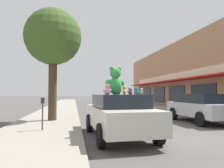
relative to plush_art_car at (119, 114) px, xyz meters
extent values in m
plane|color=#514F4C|center=(2.56, -0.66, -0.82)|extent=(260.00, 260.00, 0.00)
cube|color=gray|center=(-2.91, -0.66, -0.76)|extent=(3.28, 90.00, 0.13)
cube|color=red|center=(8.99, 12.49, 2.11)|extent=(1.37, 33.82, 0.12)
cube|color=beige|center=(9.63, 12.49, 2.66)|extent=(0.08, 32.21, 0.70)
cube|color=black|center=(9.64, 9.97, 0.58)|extent=(0.06, 3.82, 2.00)
cube|color=black|center=(9.64, 15.00, 0.58)|extent=(0.06, 3.82, 2.00)
cube|color=black|center=(9.64, 20.04, 0.58)|extent=(0.06, 3.82, 2.00)
cube|color=black|center=(9.64, 25.07, 0.58)|extent=(0.06, 3.82, 2.00)
cube|color=black|center=(9.64, 30.10, 0.58)|extent=(0.06, 3.82, 2.00)
cube|color=beige|center=(0.00, 0.00, -0.11)|extent=(2.01, 4.54, 0.72)
cube|color=black|center=(0.00, 0.00, 0.47)|extent=(1.69, 2.52, 0.44)
cylinder|color=black|center=(-0.94, 1.33, -0.47)|extent=(0.24, 0.72, 0.71)
cylinder|color=black|center=(0.81, 1.42, -0.47)|extent=(0.24, 0.72, 0.71)
cylinder|color=black|center=(-0.81, -1.42, -0.47)|extent=(0.24, 0.72, 0.71)
cylinder|color=black|center=(0.94, -1.33, -0.47)|extent=(0.24, 0.72, 0.71)
ellipsoid|color=green|center=(-0.12, 0.01, 1.01)|extent=(0.55, 0.50, 0.62)
sphere|color=green|center=(-0.12, 0.01, 1.47)|extent=(0.47, 0.47, 0.39)
sphere|color=green|center=(0.02, 0.04, 1.62)|extent=(0.20, 0.20, 0.17)
sphere|color=green|center=(-0.26, -0.02, 1.62)|extent=(0.20, 0.20, 0.17)
sphere|color=#5ADA6D|center=(-0.16, 0.17, 1.44)|extent=(0.18, 0.18, 0.15)
sphere|color=green|center=(0.12, 0.10, 1.12)|extent=(0.27, 0.27, 0.23)
sphere|color=green|center=(-0.37, -0.01, 1.12)|extent=(0.27, 0.27, 0.23)
ellipsoid|color=white|center=(-0.52, -0.52, 0.80)|extent=(0.20, 0.19, 0.22)
sphere|color=white|center=(-0.52, -0.52, 0.96)|extent=(0.17, 0.17, 0.14)
sphere|color=white|center=(-0.47, -0.50, 1.02)|extent=(0.07, 0.07, 0.06)
sphere|color=white|center=(-0.57, -0.53, 1.02)|extent=(0.07, 0.07, 0.06)
sphere|color=white|center=(-0.54, -0.46, 0.95)|extent=(0.07, 0.07, 0.05)
sphere|color=white|center=(-0.44, -0.48, 0.84)|extent=(0.10, 0.10, 0.08)
sphere|color=white|center=(-0.61, -0.53, 0.84)|extent=(0.10, 0.10, 0.08)
ellipsoid|color=pink|center=(-0.56, -1.08, 0.80)|extent=(0.20, 0.21, 0.21)
sphere|color=pink|center=(-0.56, -1.08, 0.95)|extent=(0.18, 0.18, 0.13)
sphere|color=pink|center=(-0.53, -1.12, 1.00)|extent=(0.08, 0.08, 0.05)
sphere|color=pink|center=(-0.59, -1.04, 1.00)|extent=(0.08, 0.08, 0.05)
sphere|color=#FFA3DA|center=(-0.52, -1.04, 0.94)|extent=(0.07, 0.07, 0.05)
sphere|color=pink|center=(-0.50, -1.14, 0.83)|extent=(0.11, 0.11, 0.08)
sphere|color=pink|center=(-0.60, -1.01, 0.83)|extent=(0.11, 0.11, 0.08)
ellipsoid|color=purple|center=(0.41, -0.19, 0.76)|extent=(0.13, 0.13, 0.13)
sphere|color=purple|center=(0.41, -0.19, 0.86)|extent=(0.12, 0.12, 0.08)
sphere|color=purple|center=(0.44, -0.17, 0.89)|extent=(0.05, 0.05, 0.04)
sphere|color=purple|center=(0.39, -0.21, 0.89)|extent=(0.05, 0.05, 0.04)
sphere|color=#BA67ED|center=(0.39, -0.16, 0.85)|extent=(0.04, 0.04, 0.03)
sphere|color=purple|center=(0.45, -0.15, 0.78)|extent=(0.07, 0.07, 0.05)
sphere|color=purple|center=(0.37, -0.22, 0.78)|extent=(0.07, 0.07, 0.05)
ellipsoid|color=olive|center=(0.52, 0.43, 0.78)|extent=(0.16, 0.15, 0.16)
sphere|color=olive|center=(0.52, 0.43, 0.90)|extent=(0.14, 0.14, 0.10)
sphere|color=olive|center=(0.55, 0.42, 0.94)|extent=(0.06, 0.06, 0.04)
sphere|color=olive|center=(0.48, 0.45, 0.94)|extent=(0.06, 0.06, 0.04)
sphere|color=tan|center=(0.54, 0.47, 0.89)|extent=(0.05, 0.05, 0.04)
sphere|color=olive|center=(0.58, 0.41, 0.81)|extent=(0.08, 0.08, 0.06)
sphere|color=olive|center=(0.46, 0.47, 0.81)|extent=(0.08, 0.08, 0.06)
ellipsoid|color=black|center=(0.11, 0.60, 0.80)|extent=(0.17, 0.15, 0.20)
sphere|color=black|center=(0.11, 0.60, 0.95)|extent=(0.14, 0.14, 0.13)
sphere|color=black|center=(0.16, 0.60, 1.00)|extent=(0.06, 0.06, 0.05)
sphere|color=black|center=(0.07, 0.60, 1.00)|extent=(0.06, 0.06, 0.05)
sphere|color=#3A3A3D|center=(0.11, 0.65, 0.94)|extent=(0.05, 0.05, 0.05)
sphere|color=black|center=(0.19, 0.62, 0.83)|extent=(0.08, 0.08, 0.07)
sphere|color=black|center=(0.03, 0.60, 0.83)|extent=(0.08, 0.08, 0.07)
ellipsoid|color=yellow|center=(0.30, 0.38, 0.80)|extent=(0.19, 0.20, 0.21)
sphere|color=yellow|center=(0.30, 0.38, 0.95)|extent=(0.17, 0.17, 0.13)
sphere|color=yellow|center=(0.32, 0.43, 1.00)|extent=(0.07, 0.07, 0.05)
sphere|color=yellow|center=(0.28, 0.34, 1.00)|extent=(0.07, 0.07, 0.05)
sphere|color=#FFFF4D|center=(0.25, 0.40, 0.94)|extent=(0.07, 0.07, 0.05)
sphere|color=yellow|center=(0.32, 0.46, 0.83)|extent=(0.10, 0.10, 0.08)
sphere|color=yellow|center=(0.26, 0.31, 0.83)|extent=(0.10, 0.10, 0.08)
ellipsoid|color=teal|center=(0.39, -1.02, 0.77)|extent=(0.14, 0.15, 0.15)
sphere|color=teal|center=(0.39, -1.02, 0.88)|extent=(0.13, 0.13, 0.09)
sphere|color=teal|center=(0.41, -1.05, 0.91)|extent=(0.05, 0.05, 0.04)
sphere|color=teal|center=(0.37, -0.99, 0.91)|extent=(0.05, 0.05, 0.04)
sphere|color=#47CDC6|center=(0.42, -1.00, 0.87)|extent=(0.05, 0.05, 0.04)
sphere|color=teal|center=(0.43, -1.06, 0.79)|extent=(0.07, 0.07, 0.05)
sphere|color=teal|center=(0.37, -0.96, 0.79)|extent=(0.07, 0.07, 0.05)
ellipsoid|color=beige|center=(0.67, -0.58, 0.76)|extent=(0.12, 0.13, 0.14)
sphere|color=beige|center=(0.67, -0.58, 0.86)|extent=(0.11, 0.11, 0.09)
sphere|color=beige|center=(0.68, -0.60, 0.90)|extent=(0.05, 0.05, 0.04)
sphere|color=beige|center=(0.65, -0.55, 0.90)|extent=(0.05, 0.05, 0.04)
sphere|color=white|center=(0.70, -0.56, 0.86)|extent=(0.04, 0.04, 0.03)
sphere|color=beige|center=(0.69, -0.62, 0.79)|extent=(0.06, 0.06, 0.05)
sphere|color=beige|center=(0.65, -0.52, 0.79)|extent=(0.06, 0.06, 0.05)
cube|color=#B7B7BC|center=(5.13, 3.19, -0.12)|extent=(1.72, 4.57, 0.70)
cube|color=black|center=(5.13, 3.19, 0.47)|extent=(1.51, 3.11, 0.48)
cylinder|color=black|center=(4.29, 4.60, -0.47)|extent=(0.20, 0.71, 0.71)
cylinder|color=black|center=(5.97, 4.60, -0.47)|extent=(0.20, 0.71, 0.71)
cylinder|color=black|center=(4.29, 1.77, -0.47)|extent=(0.20, 0.71, 0.71)
cylinder|color=#473323|center=(-2.72, 4.52, 0.91)|extent=(0.45, 0.45, 3.22)
sphere|color=#3D5B23|center=(-2.72, 4.52, 3.83)|extent=(3.08, 3.08, 3.08)
cylinder|color=#4C4C51|center=(-2.79, 1.31, -0.17)|extent=(0.06, 0.06, 1.05)
cube|color=#2D2D33|center=(-2.79, 1.31, 0.46)|extent=(0.14, 0.10, 0.22)
camera|label=1|loc=(-1.58, -7.64, 0.74)|focal=35.00mm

